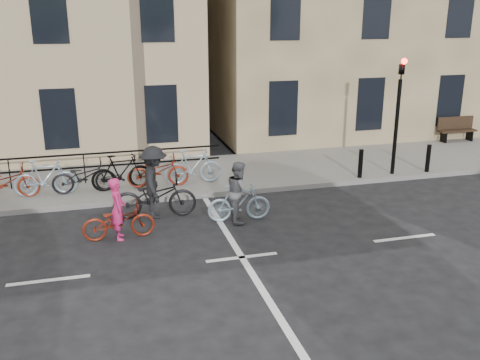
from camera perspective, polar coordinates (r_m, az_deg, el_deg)
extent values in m
plane|color=black|center=(11.77, 0.20, -8.27)|extent=(120.00, 120.00, 0.00)
cube|color=slate|center=(17.03, -18.45, -0.63)|extent=(46.00, 4.00, 0.15)
cylinder|color=black|center=(17.48, 16.32, 5.38)|extent=(0.12, 0.12, 3.00)
imported|color=black|center=(17.19, 16.88, 11.74)|extent=(0.15, 0.18, 0.90)
sphere|color=#FF0C05|center=(17.08, 17.12, 12.02)|extent=(0.18, 0.18, 0.18)
cylinder|color=black|center=(17.05, 12.73, 1.73)|extent=(0.14, 0.14, 0.90)
cylinder|color=black|center=(18.28, 19.42, 2.21)|extent=(0.14, 0.14, 0.90)
cube|color=black|center=(22.73, 20.89, 4.28)|extent=(0.06, 0.38, 0.40)
cube|color=black|center=(23.44, 23.28, 4.38)|extent=(0.06, 0.38, 0.40)
cube|color=black|center=(23.03, 22.17, 4.88)|extent=(1.60, 0.40, 0.06)
cube|color=black|center=(23.12, 21.98, 5.68)|extent=(1.60, 0.06, 0.50)
cube|color=black|center=(16.76, -18.05, 1.10)|extent=(9.35, 0.04, 0.95)
imported|color=maroon|center=(16.08, -23.76, -0.24)|extent=(1.80, 0.63, 0.95)
imported|color=#90ABBC|center=(15.93, -20.06, 0.24)|extent=(1.75, 0.49, 1.05)
imported|color=black|center=(15.88, -16.28, 0.36)|extent=(1.80, 0.63, 0.95)
imported|color=black|center=(15.86, -12.52, 0.84)|extent=(1.75, 0.49, 1.05)
imported|color=maroon|center=(15.95, -8.74, 0.95)|extent=(1.80, 0.63, 0.95)
imported|color=#90ABBC|center=(16.08, -5.04, 1.42)|extent=(1.75, 0.49, 1.05)
imported|color=maroon|center=(12.86, -12.82, -4.28)|extent=(1.69, 0.63, 0.88)
imported|color=#D7266B|center=(12.75, -12.91, -3.00)|extent=(0.37, 0.55, 1.49)
imported|color=#90ABBC|center=(13.57, -0.11, -2.44)|extent=(1.65, 0.58, 0.97)
imported|color=#56565B|center=(13.47, -0.11, -1.25)|extent=(0.65, 0.80, 1.57)
imported|color=black|center=(13.97, -9.06, -1.76)|extent=(2.18, 0.93, 1.12)
imported|color=black|center=(13.85, -9.14, -0.24)|extent=(0.81, 1.28, 1.89)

